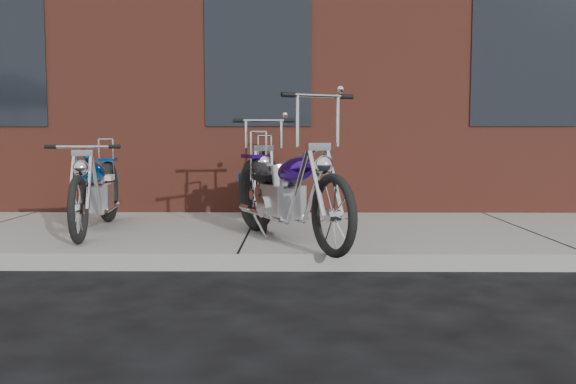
{
  "coord_description": "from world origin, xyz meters",
  "views": [
    {
      "loc": [
        0.49,
        -5.12,
        1.12
      ],
      "look_at": [
        0.42,
        0.8,
        0.61
      ],
      "focal_mm": 38.0,
      "sensor_mm": 36.0,
      "label": 1
    }
  ],
  "objects": [
    {
      "name": "building_brick",
      "position": [
        0.0,
        8.0,
        4.0
      ],
      "size": [
        22.0,
        10.0,
        8.0
      ],
      "primitive_type": "cube",
      "color": "maroon",
      "rests_on": "ground"
    },
    {
      "name": "ground",
      "position": [
        0.0,
        0.0,
        0.0
      ],
      "size": [
        120.0,
        120.0,
        0.0
      ],
      "primitive_type": "plane",
      "color": "black",
      "rests_on": "ground"
    },
    {
      "name": "chopper_purple",
      "position": [
        0.41,
        0.67,
        0.59
      ],
      "size": [
        1.15,
        2.24,
        1.36
      ],
      "rotation": [
        0.0,
        0.0,
        -1.12
      ],
      "color": "black",
      "rests_on": "sidewalk"
    },
    {
      "name": "chopper_blue",
      "position": [
        -1.63,
        1.33,
        0.56
      ],
      "size": [
        0.55,
        2.25,
        0.98
      ],
      "rotation": [
        0.0,
        0.0,
        -1.45
      ],
      "color": "black",
      "rests_on": "sidewalk"
    },
    {
      "name": "sidewalk",
      "position": [
        0.0,
        1.5,
        0.07
      ],
      "size": [
        22.0,
        3.0,
        0.15
      ],
      "primitive_type": "cube",
      "color": "gray",
      "rests_on": "ground"
    },
    {
      "name": "chopper_third",
      "position": [
        0.13,
        2.02,
        0.57
      ],
      "size": [
        0.58,
        2.36,
        1.2
      ],
      "rotation": [
        0.0,
        0.0,
        -1.53
      ],
      "color": "black",
      "rests_on": "sidewalk"
    }
  ]
}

